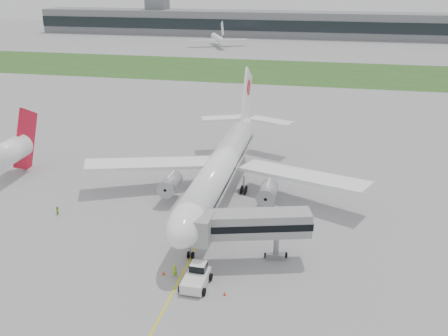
% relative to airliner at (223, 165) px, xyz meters
% --- Properties ---
extents(ground, '(600.00, 600.00, 0.00)m').
position_rel_airliner_xyz_m(ground, '(0.00, -4.87, -5.66)').
color(ground, '#979799').
rests_on(ground, ground).
extents(apron_markings, '(70.00, 70.00, 0.04)m').
position_rel_airliner_xyz_m(apron_markings, '(0.00, -9.87, -5.66)').
color(apron_markings, yellow).
rests_on(apron_markings, ground).
extents(grass_strip, '(600.00, 50.00, 0.02)m').
position_rel_airliner_xyz_m(grass_strip, '(0.00, 115.13, -5.65)').
color(grass_strip, '#2A4E1D').
rests_on(grass_strip, ground).
extents(terminal_building, '(320.00, 22.30, 14.00)m').
position_rel_airliner_xyz_m(terminal_building, '(0.00, 225.00, 1.34)').
color(terminal_building, gray).
rests_on(terminal_building, ground).
extents(control_tower, '(12.00, 12.00, 56.00)m').
position_rel_airliner_xyz_m(control_tower, '(-90.00, 227.13, -5.66)').
color(control_tower, gray).
rests_on(control_tower, ground).
extents(airliner, '(48.13, 53.95, 17.88)m').
position_rel_airliner_xyz_m(airliner, '(0.00, 0.00, 0.00)').
color(airliner, white).
rests_on(airliner, ground).
extents(pushback_tug, '(3.26, 4.74, 2.40)m').
position_rel_airliner_xyz_m(pushback_tug, '(2.34, -25.52, -4.56)').
color(pushback_tug, silver).
rests_on(pushback_tug, ground).
extents(jet_bridge, '(15.09, 8.11, 7.16)m').
position_rel_airliner_xyz_m(jet_bridge, '(7.26, -19.14, -0.37)').
color(jet_bridge, '#9E9DA0').
rests_on(jet_bridge, ground).
extents(safety_cone_left, '(0.37, 0.37, 0.51)m').
position_rel_airliner_xyz_m(safety_cone_left, '(-2.23, -24.41, -5.41)').
color(safety_cone_left, '#F2320C').
rests_on(safety_cone_left, ground).
extents(safety_cone_right, '(0.36, 0.36, 0.50)m').
position_rel_airliner_xyz_m(safety_cone_right, '(6.11, -26.95, -5.41)').
color(safety_cone_right, '#F2320C').
rests_on(safety_cone_right, ground).
extents(ground_crew_near, '(0.79, 0.78, 1.83)m').
position_rel_airliner_xyz_m(ground_crew_near, '(-0.70, -24.62, -4.75)').
color(ground_crew_near, '#96D523').
rests_on(ground_crew_near, ground).
extents(ground_crew_far, '(0.65, 0.79, 1.50)m').
position_rel_airliner_xyz_m(ground_crew_far, '(-23.46, -12.16, -4.91)').
color(ground_crew_far, '#8FD122').
rests_on(ground_crew_far, ground).
extents(neighbor_aircraft, '(4.60, 15.28, 12.50)m').
position_rel_airliner_xyz_m(neighbor_aircraft, '(-39.41, 0.59, -0.71)').
color(neighbor_aircraft, red).
rests_on(neighbor_aircraft, ground).
extents(distant_aircraft_left, '(37.11, 35.32, 11.19)m').
position_rel_airliner_xyz_m(distant_aircraft_left, '(-40.61, 176.35, -5.66)').
color(distant_aircraft_left, white).
rests_on(distant_aircraft_left, ground).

